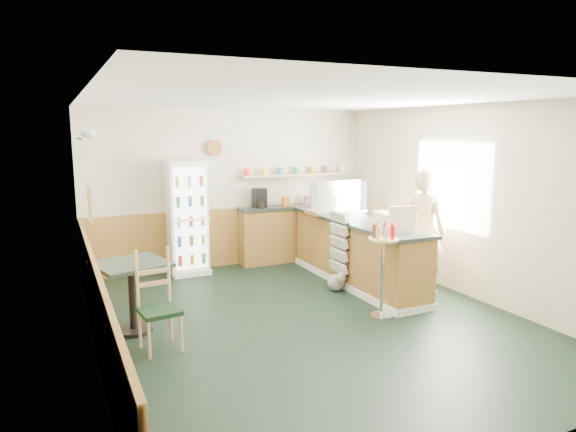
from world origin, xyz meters
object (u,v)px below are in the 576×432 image
condiment_stand (383,257)px  cafe_table (132,283)px  drinks_fridge (188,218)px  cash_register (394,221)px  display_case (336,197)px  cafe_chair (158,297)px  shopkeeper (425,231)px

condiment_stand → cafe_table: size_ratio=1.27×
drinks_fridge → cash_register: (2.19, -2.59, 0.20)m
display_case → cafe_table: display_case is taller
display_case → condiment_stand: display_case is taller
drinks_fridge → condiment_stand: drinks_fridge is taller
cafe_table → cafe_chair: cafe_chair is taller
drinks_fridge → cafe_chair: size_ratio=1.71×
condiment_stand → cafe_table: condiment_stand is taller
display_case → cafe_chair: 3.72m
condiment_stand → cafe_table: (-2.94, 0.80, -0.19)m
drinks_fridge → shopkeeper: drinks_fridge is taller
cash_register → drinks_fridge: bearing=141.5°
display_case → cash_register: display_case is taller
display_case → cafe_chair: (-3.21, -1.74, -0.70)m
condiment_stand → drinks_fridge: bearing=119.9°
display_case → cash_register: 1.58m
cafe_chair → cafe_table: bearing=102.6°
display_case → cafe_chair: bearing=-151.5°
display_case → condiment_stand: 2.10m
cafe_chair → drinks_fridge: bearing=63.1°
cash_register → condiment_stand: 0.71m
drinks_fridge → cash_register: drinks_fridge is taller
cafe_table → display_case: bearing=19.3°
drinks_fridge → cash_register: size_ratio=4.22×
condiment_stand → display_case: bearing=77.1°
condiment_stand → cafe_table: bearing=164.8°
cash_register → shopkeeper: size_ratio=0.24×
shopkeeper → condiment_stand: bearing=97.5°
cafe_table → drinks_fridge: bearing=61.3°
shopkeeper → cafe_table: bearing=66.8°
cash_register → cafe_table: size_ratio=0.47×
display_case → shopkeeper: size_ratio=0.50×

